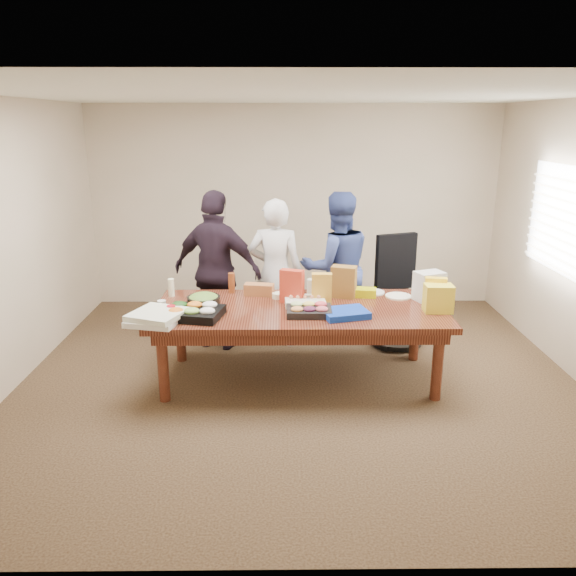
{
  "coord_description": "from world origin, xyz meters",
  "views": [
    {
      "loc": [
        -0.16,
        -5.11,
        2.48
      ],
      "look_at": [
        -0.11,
        0.1,
        0.91
      ],
      "focal_mm": 34.87,
      "sensor_mm": 36.0,
      "label": 1
    }
  ],
  "objects_px": {
    "conference_table": "(299,343)",
    "person_right": "(337,268)",
    "salad_bowl": "(204,302)",
    "person_center": "(276,273)",
    "office_chair": "(398,294)",
    "sheet_cake": "(305,301)"
  },
  "relations": [
    {
      "from": "person_center",
      "to": "sheet_cake",
      "type": "height_order",
      "value": "person_center"
    },
    {
      "from": "conference_table",
      "to": "sheet_cake",
      "type": "xyz_separation_m",
      "value": [
        0.06,
        0.08,
        0.41
      ]
    },
    {
      "from": "sheet_cake",
      "to": "person_center",
      "type": "bearing_deg",
      "value": 106.33
    },
    {
      "from": "person_right",
      "to": "conference_table",
      "type": "bearing_deg",
      "value": 56.46
    },
    {
      "from": "salad_bowl",
      "to": "sheet_cake",
      "type": "bearing_deg",
      "value": 3.54
    },
    {
      "from": "conference_table",
      "to": "sheet_cake",
      "type": "bearing_deg",
      "value": 55.5
    },
    {
      "from": "person_right",
      "to": "salad_bowl",
      "type": "distance_m",
      "value": 1.73
    },
    {
      "from": "conference_table",
      "to": "person_right",
      "type": "bearing_deg",
      "value": 66.59
    },
    {
      "from": "conference_table",
      "to": "office_chair",
      "type": "bearing_deg",
      "value": 38.21
    },
    {
      "from": "person_center",
      "to": "salad_bowl",
      "type": "distance_m",
      "value": 1.14
    },
    {
      "from": "person_right",
      "to": "salad_bowl",
      "type": "bearing_deg",
      "value": 26.7
    },
    {
      "from": "person_right",
      "to": "person_center",
      "type": "bearing_deg",
      "value": 0.29
    },
    {
      "from": "person_center",
      "to": "salad_bowl",
      "type": "relative_size",
      "value": 5.22
    },
    {
      "from": "person_center",
      "to": "sheet_cake",
      "type": "xyz_separation_m",
      "value": [
        0.3,
        -0.85,
        -0.06
      ]
    },
    {
      "from": "sheet_cake",
      "to": "salad_bowl",
      "type": "xyz_separation_m",
      "value": [
        -0.98,
        -0.06,
        0.02
      ]
    },
    {
      "from": "salad_bowl",
      "to": "person_center",
      "type": "bearing_deg",
      "value": 52.94
    },
    {
      "from": "office_chair",
      "to": "sheet_cake",
      "type": "relative_size",
      "value": 3.09
    },
    {
      "from": "office_chair",
      "to": "salad_bowl",
      "type": "distance_m",
      "value": 2.26
    },
    {
      "from": "conference_table",
      "to": "sheet_cake",
      "type": "distance_m",
      "value": 0.42
    },
    {
      "from": "office_chair",
      "to": "salad_bowl",
      "type": "bearing_deg",
      "value": -176.59
    },
    {
      "from": "office_chair",
      "to": "person_center",
      "type": "bearing_deg",
      "value": 159.29
    },
    {
      "from": "sheet_cake",
      "to": "salad_bowl",
      "type": "distance_m",
      "value": 0.98
    }
  ]
}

